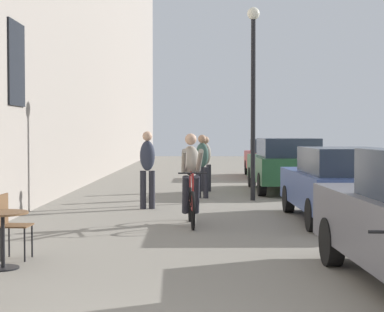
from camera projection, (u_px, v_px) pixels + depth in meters
The scene contains 10 objects.
cafe_table_mid at pixel (3, 228), 8.00m from camera, with size 0.64×0.64×0.72m.
cafe_chair_mid_toward_wall at pixel (11, 221), 8.61m from camera, with size 0.40×0.40×0.89m.
cyclist_on_bicycle at pixel (191, 181), 11.92m from camera, with size 0.52×1.76×1.74m.
pedestrian_near at pixel (147, 165), 14.36m from camera, with size 0.36×0.28×1.76m.
pedestrian_mid at pixel (202, 162), 16.75m from camera, with size 0.38×0.30×1.67m.
pedestrian_far at pixel (205, 160), 18.70m from camera, with size 0.36×0.27×1.63m.
street_lamp at pixel (253, 78), 16.09m from camera, with size 0.32×0.32×4.90m.
parked_car_second at pixel (340, 183), 12.25m from camera, with size 1.77×4.08×1.44m.
parked_car_third at pixel (285, 164), 18.61m from camera, with size 1.90×4.43×1.57m.
parked_car_fourth at pixel (270, 157), 24.78m from camera, with size 1.80×4.21×1.49m.
Camera 1 is at (0.50, -3.59, 1.71)m, focal length 59.42 mm.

